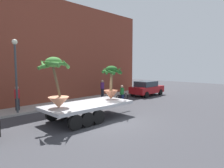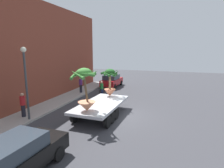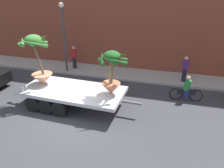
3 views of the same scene
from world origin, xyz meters
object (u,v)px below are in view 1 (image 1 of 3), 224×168
(street_lamp, at_px, (16,66))
(flatbed_trailer, at_px, (85,107))
(potted_palm_rear, at_px, (111,82))
(pedestrian_near_gate, at_px, (17,98))
(potted_palm_middle, at_px, (56,83))
(cyclist, at_px, (122,94))
(parked_car, at_px, (147,88))
(pedestrian_far_left, at_px, (102,88))

(street_lamp, bearing_deg, flatbed_trailer, -62.33)
(flatbed_trailer, relative_size, potted_palm_rear, 2.85)
(potted_palm_rear, relative_size, pedestrian_near_gate, 1.33)
(pedestrian_near_gate, xyz_separation_m, street_lamp, (-0.30, -0.73, 2.19))
(potted_palm_middle, xyz_separation_m, cyclist, (7.91, 2.04, -1.67))
(potted_palm_middle, distance_m, pedestrian_near_gate, 4.97)
(flatbed_trailer, bearing_deg, potted_palm_rear, 0.93)
(potted_palm_middle, bearing_deg, cyclist, 14.44)
(street_lamp, bearing_deg, cyclist, -13.59)
(flatbed_trailer, relative_size, parked_car, 1.57)
(potted_palm_middle, distance_m, cyclist, 8.34)
(potted_palm_middle, xyz_separation_m, street_lamp, (-0.47, 4.06, 0.90))
(flatbed_trailer, relative_size, cyclist, 3.54)
(flatbed_trailer, xyz_separation_m, potted_palm_middle, (-1.77, 0.21, 1.57))
(pedestrian_near_gate, bearing_deg, flatbed_trailer, -68.75)
(flatbed_trailer, relative_size, pedestrian_near_gate, 3.81)
(cyclist, bearing_deg, potted_palm_rear, -149.61)
(flatbed_trailer, bearing_deg, potted_palm_middle, 173.31)
(flatbed_trailer, height_order, pedestrian_near_gate, pedestrian_near_gate)
(potted_palm_rear, xyz_separation_m, parked_car, (8.41, 2.62, -1.35))
(pedestrian_far_left, xyz_separation_m, street_lamp, (-8.28, -0.40, 2.19))
(street_lamp, bearing_deg, potted_palm_rear, -42.52)
(cyclist, bearing_deg, flatbed_trailer, -159.91)
(potted_palm_rear, bearing_deg, potted_palm_middle, 177.66)
(potted_palm_rear, distance_m, parked_car, 8.91)
(potted_palm_rear, xyz_separation_m, pedestrian_near_gate, (-4.32, 4.96, -1.13))
(flatbed_trailer, height_order, potted_palm_middle, potted_palm_middle)
(potted_palm_rear, xyz_separation_m, potted_palm_middle, (-4.15, 0.17, 0.16))
(parked_car, bearing_deg, street_lamp, 172.95)
(cyclist, bearing_deg, pedestrian_far_left, 92.25)
(pedestrian_near_gate, relative_size, street_lamp, 0.35)
(flatbed_trailer, height_order, cyclist, cyclist)
(potted_palm_middle, bearing_deg, pedestrian_far_left, 29.70)
(pedestrian_near_gate, xyz_separation_m, pedestrian_far_left, (7.99, -0.33, 0.00))
(flatbed_trailer, xyz_separation_m, pedestrian_near_gate, (-1.94, 5.00, 0.28))
(cyclist, bearing_deg, parked_car, 5.08)
(flatbed_trailer, distance_m, pedestrian_far_left, 7.64)
(flatbed_trailer, distance_m, cyclist, 6.54)
(potted_palm_rear, xyz_separation_m, street_lamp, (-4.61, 4.23, 1.05))
(flatbed_trailer, bearing_deg, cyclist, 20.09)
(flatbed_trailer, height_order, street_lamp, street_lamp)
(street_lamp, bearing_deg, parked_car, -7.05)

